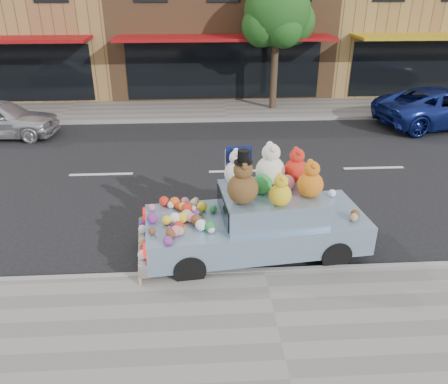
{
  "coord_description": "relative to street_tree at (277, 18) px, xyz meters",
  "views": [
    {
      "loc": [
        -1.15,
        -11.68,
        5.03
      ],
      "look_at": [
        -0.69,
        -3.93,
        1.25
      ],
      "focal_mm": 35.0,
      "sensor_mm": 36.0,
      "label": 1
    }
  ],
  "objects": [
    {
      "name": "near_sidewalk",
      "position": [
        -2.03,
        -13.05,
        -3.63
      ],
      "size": [
        60.0,
        3.0,
        0.12
      ],
      "primitive_type": "cube",
      "color": "gray",
      "rests_on": "ground"
    },
    {
      "name": "far_kerb",
      "position": [
        -2.03,
        -1.55,
        -3.63
      ],
      "size": [
        60.0,
        0.12,
        0.13
      ],
      "primitive_type": "cube",
      "color": "gray",
      "rests_on": "ground"
    },
    {
      "name": "ground",
      "position": [
        -2.03,
        -6.55,
        -3.69
      ],
      "size": [
        120.0,
        120.0,
        0.0
      ],
      "primitive_type": "plane",
      "color": "black",
      "rests_on": "ground"
    },
    {
      "name": "street_tree",
      "position": [
        0.0,
        0.0,
        0.0
      ],
      "size": [
        3.0,
        2.7,
        5.22
      ],
      "color": "#38281C",
      "rests_on": "ground"
    },
    {
      "name": "storefront_mid",
      "position": [
        -2.03,
        5.42,
        -0.05
      ],
      "size": [
        10.0,
        9.8,
        7.3
      ],
      "color": "brown",
      "rests_on": "ground"
    },
    {
      "name": "storefront_left",
      "position": [
        -12.03,
        5.42,
        -0.05
      ],
      "size": [
        10.0,
        9.8,
        7.3
      ],
      "color": "#9D7942",
      "rests_on": "ground"
    },
    {
      "name": "art_car",
      "position": [
        -2.09,
        -10.76,
        -2.87
      ],
      "size": [
        4.64,
        2.21,
        2.37
      ],
      "rotation": [
        0.0,
        0.0,
        0.11
      ],
      "color": "black",
      "rests_on": "ground"
    },
    {
      "name": "far_sidewalk",
      "position": [
        -2.03,
        -0.05,
        -3.63
      ],
      "size": [
        60.0,
        3.0,
        0.12
      ],
      "primitive_type": "cube",
      "color": "gray",
      "rests_on": "ground"
    },
    {
      "name": "car_blue",
      "position": [
        6.06,
        -2.55,
        -2.98
      ],
      "size": [
        5.46,
        3.25,
        1.42
      ],
      "primitive_type": "imported",
      "rotation": [
        0.0,
        0.0,
        1.75
      ],
      "color": "navy",
      "rests_on": "ground"
    },
    {
      "name": "storefront_right",
      "position": [
        7.97,
        5.42,
        -0.05
      ],
      "size": [
        10.0,
        9.8,
        7.3
      ],
      "color": "#9D7942",
      "rests_on": "ground"
    },
    {
      "name": "near_kerb",
      "position": [
        -2.03,
        -11.55,
        -3.63
      ],
      "size": [
        60.0,
        0.12,
        0.13
      ],
      "primitive_type": "cube",
      "color": "gray",
      "rests_on": "ground"
    }
  ]
}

